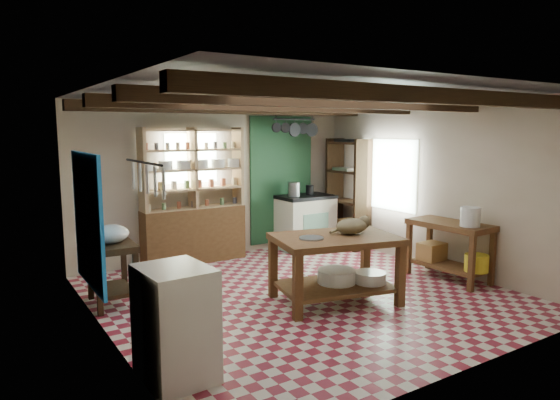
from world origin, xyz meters
TOP-DOWN VIEW (x-y plane):
  - floor at (0.00, 0.00)m, footprint 5.00×5.00m
  - ceiling at (0.00, 0.00)m, footprint 5.00×5.00m
  - wall_back at (0.00, 2.50)m, footprint 5.00×0.04m
  - wall_front at (0.00, -2.50)m, footprint 5.00×0.04m
  - wall_left at (-2.50, 0.00)m, footprint 0.04×5.00m
  - wall_right at (2.50, 0.00)m, footprint 0.04×5.00m
  - ceiling_beams at (0.00, 0.00)m, footprint 5.00×3.80m
  - blue_wall_patch at (-2.47, 0.90)m, footprint 0.04×1.40m
  - green_wall_patch at (1.25, 2.47)m, footprint 1.30×0.04m
  - window_back at (-0.50, 2.48)m, footprint 0.90×0.02m
  - window_right at (2.48, 1.00)m, footprint 0.02×1.30m
  - utensil_rail at (-2.44, -1.20)m, footprint 0.06×0.90m
  - pot_rack at (1.25, 2.05)m, footprint 0.86×0.12m
  - shelving_unit at (-0.55, 2.31)m, footprint 1.70×0.34m
  - tall_rack at (2.28, 1.80)m, footprint 0.40×0.86m
  - work_table at (0.19, -0.43)m, footprint 1.68×1.30m
  - stove at (1.56, 2.15)m, footprint 1.00×0.68m
  - prep_table at (-2.20, 0.99)m, footprint 0.57×0.80m
  - white_cabinet at (-2.22, -1.23)m, footprint 0.60×0.70m
  - right_counter at (2.18, -0.57)m, footprint 0.64×1.21m
  - cat at (0.45, -0.43)m, footprint 0.45×0.35m
  - steel_tray at (-0.16, -0.40)m, footprint 0.36×0.36m
  - basin_large at (0.25, -0.39)m, footprint 0.59×0.59m
  - basin_small at (0.61, -0.62)m, footprint 0.48×0.48m
  - kettle_left at (1.31, 2.15)m, footprint 0.22×0.22m
  - kettle_right at (1.66, 2.15)m, footprint 0.14×0.14m
  - enamel_bowl at (-2.20, 0.99)m, footprint 0.47×0.47m
  - white_bucket at (2.15, -0.92)m, footprint 0.28×0.28m
  - wicker_basket at (2.17, -0.27)m, footprint 0.39×0.32m
  - yellow_tub at (2.20, -1.02)m, footprint 0.34×0.34m

SIDE VIEW (x-z plane):
  - floor at x=0.00m, z-range -0.02..0.00m
  - basin_small at x=0.61m, z-range 0.22..0.36m
  - basin_large at x=0.25m, z-range 0.22..0.40m
  - yellow_tub at x=2.20m, z-range 0.22..0.46m
  - wicker_basket at x=2.17m, z-range 0.22..0.49m
  - prep_table at x=-2.20m, z-range 0.00..0.78m
  - right_counter at x=2.18m, z-range 0.00..0.85m
  - work_table at x=0.19m, z-range 0.00..0.85m
  - stove at x=1.56m, z-range 0.00..0.98m
  - white_cabinet at x=-2.22m, z-range 0.00..1.00m
  - steel_tray at x=-0.16m, z-range 0.85..0.87m
  - enamel_bowl at x=-2.20m, z-range 0.78..1.00m
  - cat at x=0.45m, z-range 0.85..1.04m
  - white_bucket at x=2.15m, z-range 0.85..1.11m
  - tall_rack at x=2.28m, z-range 0.00..2.00m
  - kettle_right at x=1.66m, z-range 0.98..1.16m
  - blue_wall_patch at x=-2.47m, z-range 0.30..1.90m
  - shelving_unit at x=-0.55m, z-range 0.00..2.20m
  - kettle_left at x=1.31m, z-range 0.98..1.23m
  - green_wall_patch at x=1.25m, z-range 0.10..2.40m
  - wall_back at x=0.00m, z-range 0.00..2.60m
  - wall_front at x=0.00m, z-range 0.00..2.60m
  - wall_left at x=-2.50m, z-range 0.00..2.60m
  - wall_right at x=2.50m, z-range 0.00..2.60m
  - window_right at x=2.48m, z-range 0.80..2.00m
  - window_back at x=-0.50m, z-range 1.30..2.10m
  - utensil_rail at x=-2.44m, z-range 1.64..1.92m
  - pot_rack at x=1.25m, z-range 2.00..2.36m
  - ceiling_beams at x=0.00m, z-range 2.40..2.56m
  - ceiling at x=0.00m, z-range 2.59..2.61m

